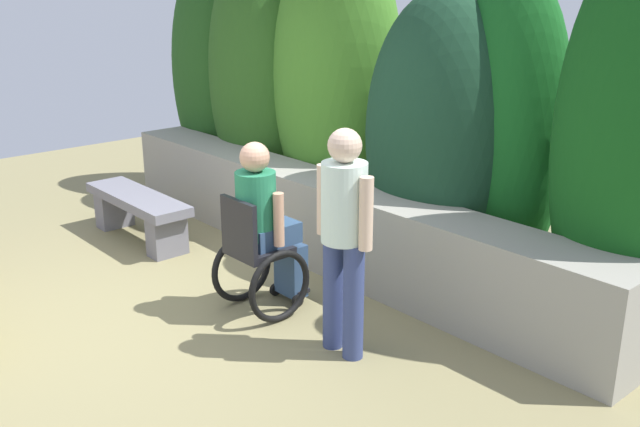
{
  "coord_description": "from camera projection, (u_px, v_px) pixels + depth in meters",
  "views": [
    {
      "loc": [
        4.46,
        -2.19,
        2.46
      ],
      "look_at": [
        0.86,
        0.99,
        0.85
      ],
      "focal_mm": 40.03,
      "sensor_mm": 36.0,
      "label": 1
    }
  ],
  "objects": [
    {
      "name": "person_in_wheelchair",
      "position": [
        263.0,
        234.0,
        5.34
      ],
      "size": [
        0.53,
        0.66,
        1.33
      ],
      "rotation": [
        0.0,
        0.0,
        -0.17
      ],
      "color": "black",
      "rests_on": "ground"
    },
    {
      "name": "hedge_backdrop",
      "position": [
        350.0,
        96.0,
        6.71
      ],
      "size": [
        6.28,
        1.19,
        2.97
      ],
      "color": "#214E1B",
      "rests_on": "ground"
    },
    {
      "name": "stone_retaining_wall",
      "position": [
        326.0,
        221.0,
        6.35
      ],
      "size": [
        5.72,
        0.52,
        0.77
      ],
      "primitive_type": "cube",
      "color": "gray",
      "rests_on": "ground"
    },
    {
      "name": "stone_bench",
      "position": [
        138.0,
        210.0,
        6.89
      ],
      "size": [
        1.42,
        0.4,
        0.46
      ],
      "rotation": [
        0.0,
        0.0,
        0.02
      ],
      "color": "slate",
      "rests_on": "ground"
    },
    {
      "name": "ground_plane",
      "position": [
        145.0,
        322.0,
        5.33
      ],
      "size": [
        11.74,
        11.74,
        0.0
      ],
      "primitive_type": "plane",
      "color": "#847B53"
    },
    {
      "name": "person_standing_companion",
      "position": [
        344.0,
        229.0,
        4.63
      ],
      "size": [
        0.49,
        0.3,
        1.56
      ],
      "rotation": [
        0.0,
        0.0,
        0.23
      ],
      "color": "navy",
      "rests_on": "ground"
    }
  ]
}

